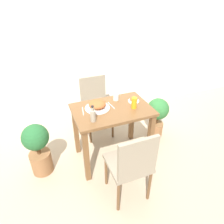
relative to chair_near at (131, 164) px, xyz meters
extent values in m
plane|color=tan|center=(0.06, 0.67, -0.52)|extent=(16.00, 16.00, 0.00)
cube|color=white|center=(0.06, 1.87, 0.78)|extent=(8.00, 0.05, 2.60)
cube|color=brown|center=(0.06, 0.67, 0.24)|extent=(0.94, 0.63, 0.04)
cube|color=brown|center=(-0.36, 0.41, -0.15)|extent=(0.06, 0.06, 0.74)
cube|color=brown|center=(0.48, 0.41, -0.15)|extent=(0.06, 0.06, 0.74)
cube|color=brown|center=(-0.36, 0.94, -0.15)|extent=(0.06, 0.06, 0.74)
cube|color=brown|center=(0.48, 0.94, -0.15)|extent=(0.06, 0.06, 0.74)
cube|color=gray|center=(0.00, 0.08, -0.07)|extent=(0.42, 0.42, 0.04)
cube|color=gray|center=(0.00, -0.11, 0.17)|extent=(0.40, 0.04, 0.44)
cylinder|color=brown|center=(0.18, 0.26, -0.30)|extent=(0.03, 0.03, 0.43)
cylinder|color=brown|center=(-0.18, 0.26, -0.30)|extent=(0.03, 0.03, 0.43)
cylinder|color=brown|center=(0.18, -0.10, -0.30)|extent=(0.03, 0.03, 0.43)
cylinder|color=brown|center=(-0.18, -0.10, -0.30)|extent=(0.03, 0.03, 0.43)
cube|color=gray|center=(0.04, 1.24, -0.07)|extent=(0.42, 0.42, 0.04)
cube|color=gray|center=(0.04, 1.43, 0.17)|extent=(0.40, 0.04, 0.44)
cylinder|color=brown|center=(-0.14, 1.06, -0.30)|extent=(0.03, 0.03, 0.43)
cylinder|color=brown|center=(0.22, 1.06, -0.30)|extent=(0.03, 0.03, 0.43)
cylinder|color=brown|center=(-0.14, 1.42, -0.30)|extent=(0.03, 0.03, 0.43)
cylinder|color=brown|center=(0.22, 1.42, -0.30)|extent=(0.03, 0.03, 0.43)
cylinder|color=white|center=(-0.11, 0.74, 0.26)|extent=(0.30, 0.30, 0.01)
ellipsoid|color=#A35128|center=(-0.11, 0.74, 0.31)|extent=(0.21, 0.21, 0.09)
cylinder|color=white|center=(0.38, 0.73, 0.26)|extent=(0.14, 0.14, 0.01)
ellipsoid|color=#A35128|center=(0.38, 0.73, 0.29)|extent=(0.10, 0.10, 0.04)
cylinder|color=silver|center=(0.19, 0.86, 0.30)|extent=(0.08, 0.08, 0.09)
cylinder|color=orange|center=(0.31, 0.59, 0.33)|extent=(0.07, 0.07, 0.14)
cylinder|color=gray|center=(-0.23, 0.50, 0.32)|extent=(0.06, 0.06, 0.13)
cylinder|color=gray|center=(-0.23, 0.50, 0.41)|extent=(0.03, 0.03, 0.04)
sphere|color=black|center=(-0.23, 0.50, 0.44)|extent=(0.03, 0.03, 0.03)
cube|color=silver|center=(-0.28, 0.74, 0.26)|extent=(0.04, 0.18, 0.00)
cube|color=silver|center=(0.07, 0.74, 0.26)|extent=(0.03, 0.18, 0.00)
cylinder|color=brown|center=(-0.87, 0.76, -0.37)|extent=(0.26, 0.26, 0.30)
cylinder|color=brown|center=(-0.87, 0.76, -0.18)|extent=(0.05, 0.05, 0.09)
sphere|color=#235B2D|center=(-0.87, 0.76, 0.03)|extent=(0.31, 0.31, 0.31)
cylinder|color=brown|center=(0.87, 0.86, -0.41)|extent=(0.23, 0.23, 0.22)
cylinder|color=brown|center=(0.87, 0.86, -0.25)|extent=(0.04, 0.04, 0.10)
sphere|color=#2D6B33|center=(0.87, 0.86, -0.04)|extent=(0.32, 0.32, 0.32)
camera|label=1|loc=(-0.71, -1.25, 1.50)|focal=32.00mm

